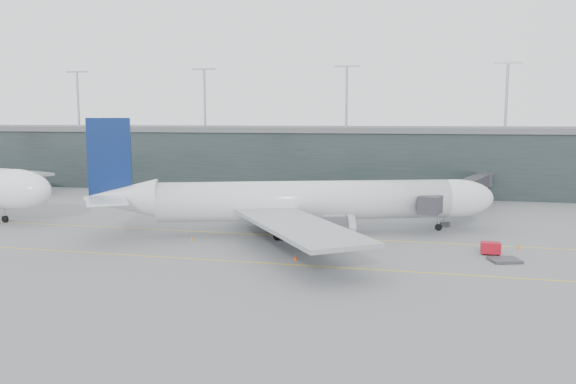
# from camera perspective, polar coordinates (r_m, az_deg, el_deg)

# --- Properties ---
(ground) EXTENTS (320.00, 320.00, 0.00)m
(ground) POSITION_cam_1_polar(r_m,az_deg,el_deg) (87.88, -1.38, -3.85)
(ground) COLOR slate
(ground) RESTS_ON ground
(taxiline_a) EXTENTS (160.00, 0.25, 0.02)m
(taxiline_a) POSITION_cam_1_polar(r_m,az_deg,el_deg) (84.09, -2.06, -4.37)
(taxiline_a) COLOR yellow
(taxiline_a) RESTS_ON ground
(taxiline_b) EXTENTS (160.00, 0.25, 0.02)m
(taxiline_b) POSITION_cam_1_polar(r_m,az_deg,el_deg) (69.17, -5.54, -7.01)
(taxiline_b) COLOR yellow
(taxiline_b) RESTS_ON ground
(taxiline_lead_main) EXTENTS (0.25, 60.00, 0.02)m
(taxiline_lead_main) POSITION_cam_1_polar(r_m,az_deg,el_deg) (106.16, 3.93, -1.89)
(taxiline_lead_main) COLOR yellow
(taxiline_lead_main) RESTS_ON ground
(terminal) EXTENTS (240.00, 36.00, 29.00)m
(terminal) POSITION_cam_1_polar(r_m,az_deg,el_deg) (143.38, 4.39, 3.61)
(terminal) COLOR black
(terminal) RESTS_ON ground
(main_aircraft) EXTENTS (60.34, 55.60, 17.37)m
(main_aircraft) POSITION_cam_1_polar(r_m,az_deg,el_deg) (84.38, 1.45, -0.97)
(main_aircraft) COLOR silver
(main_aircraft) RESTS_ON ground
(jet_bridge) EXTENTS (14.35, 43.59, 6.05)m
(jet_bridge) POSITION_cam_1_polar(r_m,az_deg,el_deg) (106.50, 16.47, 0.31)
(jet_bridge) COLOR #2F2E34
(jet_bridge) RESTS_ON ground
(gse_cart) EXTENTS (2.38, 1.53, 1.61)m
(gse_cart) POSITION_cam_1_polar(r_m,az_deg,el_deg) (76.34, 19.89, -5.36)
(gse_cart) COLOR #9F0B19
(gse_cart) RESTS_ON ground
(baggage_dolly) EXTENTS (4.12, 3.67, 0.34)m
(baggage_dolly) POSITION_cam_1_polar(r_m,az_deg,el_deg) (73.51, 21.15, -6.46)
(baggage_dolly) COLOR #343438
(baggage_dolly) RESTS_ON ground
(uld_a) EXTENTS (2.15, 1.95, 1.61)m
(uld_a) POSITION_cam_1_polar(r_m,az_deg,el_deg) (98.81, -3.63, -2.10)
(uld_a) COLOR #393A3F
(uld_a) RESTS_ON ground
(uld_b) EXTENTS (2.10, 1.76, 1.77)m
(uld_b) POSITION_cam_1_polar(r_m,az_deg,el_deg) (98.38, -1.44, -2.08)
(uld_b) COLOR #393A3F
(uld_b) RESTS_ON ground
(uld_c) EXTENTS (2.19, 1.85, 1.80)m
(uld_c) POSITION_cam_1_polar(r_m,az_deg,el_deg) (96.84, 0.72, -2.22)
(uld_c) COLOR #393A3F
(uld_c) RESTS_ON ground
(cone_nose) EXTENTS (0.40, 0.40, 0.64)m
(cone_nose) POSITION_cam_1_polar(r_m,az_deg,el_deg) (81.03, 22.36, -5.17)
(cone_nose) COLOR #D1640B
(cone_nose) RESTS_ON ground
(cone_wing_stbd) EXTENTS (0.47, 0.47, 0.75)m
(cone_wing_stbd) POSITION_cam_1_polar(r_m,az_deg,el_deg) (69.42, 0.77, -6.61)
(cone_wing_stbd) COLOR #FF3D0E
(cone_wing_stbd) RESTS_ON ground
(cone_wing_port) EXTENTS (0.42, 0.42, 0.66)m
(cone_wing_port) POSITION_cam_1_polar(r_m,az_deg,el_deg) (97.27, 6.28, -2.59)
(cone_wing_port) COLOR #F0540D
(cone_wing_port) RESTS_ON ground
(cone_tail) EXTENTS (0.41, 0.41, 0.65)m
(cone_tail) POSITION_cam_1_polar(r_m,az_deg,el_deg) (81.18, -9.74, -4.68)
(cone_tail) COLOR orange
(cone_tail) RESTS_ON ground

